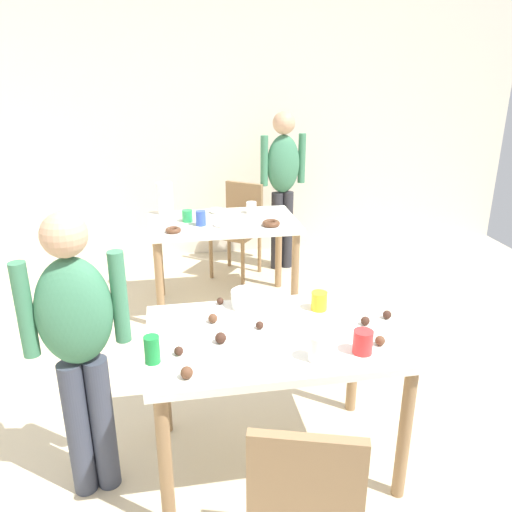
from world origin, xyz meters
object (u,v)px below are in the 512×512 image
chair_near_table (305,503)px  chair_far_table (239,224)px  person_adult_far (283,178)px  pitcher_far (165,198)px  person_girl_near (78,338)px  soda_can (152,350)px  mixing_bowl (247,299)px  dining_table_far (223,233)px  dining_table_near (275,351)px

chair_near_table → chair_far_table: 3.32m
person_adult_far → pitcher_far: size_ratio=5.84×
person_girl_near → soda_can: size_ratio=11.39×
person_adult_far → mixing_bowl: person_adult_far is taller
chair_near_table → person_girl_near: (-0.83, 0.74, 0.33)m
chair_near_table → person_girl_near: size_ratio=0.63×
dining_table_far → chair_near_table: size_ratio=1.35×
dining_table_near → chair_near_table: chair_near_table is taller
person_girl_near → person_adult_far: person_adult_far is taller
chair_far_table → mixing_bowl: size_ratio=5.18×
dining_table_near → pitcher_far: 2.19m
dining_table_far → person_adult_far: bearing=48.9°
dining_table_far → person_girl_near: size_ratio=0.85×
chair_far_table → person_adult_far: bearing=7.4°
chair_far_table → mixing_bowl: bearing=-97.3°
dining_table_far → person_girl_near: 2.06m
dining_table_near → soda_can: size_ratio=9.83×
dining_table_near → mixing_bowl: (-0.08, 0.30, 0.14)m
person_girl_near → person_adult_far: bearing=60.1°
person_girl_near → dining_table_far: bearing=65.6°
mixing_bowl → person_girl_near: bearing=-157.8°
person_girl_near → pitcher_far: 2.19m
person_girl_near → mixing_bowl: (0.79, 0.32, -0.03)m
chair_near_table → pitcher_far: pitcher_far is taller
dining_table_far → dining_table_near: bearing=-89.1°
dining_table_near → dining_table_far: size_ratio=1.02×
chair_near_table → person_girl_near: person_girl_near is taller
chair_far_table → dining_table_far: bearing=-108.2°
dining_table_near → person_adult_far: size_ratio=0.79×
dining_table_far → person_adult_far: 1.04m
person_adult_far → mixing_bowl: (-0.72, -2.31, -0.12)m
chair_far_table → person_adult_far: size_ratio=0.57×
chair_near_table → dining_table_far: bearing=89.5°
dining_table_near → dining_table_far: 1.85m
soda_can → pitcher_far: 2.29m
pitcher_far → chair_near_table: bearing=-81.7°
person_girl_near → mixing_bowl: person_girl_near is taller
chair_near_table → soda_can: (-0.51, 0.60, 0.31)m
chair_near_table → soda_can: bearing=130.2°
chair_near_table → soda_can: size_ratio=7.13×
chair_far_table → person_girl_near: (-1.08, -2.57, 0.33)m
dining_table_far → mixing_bowl: (-0.06, -1.55, 0.15)m
dining_table_far → person_girl_near: bearing=-114.4°
dining_table_far → soda_can: bearing=-104.9°
person_adult_far → mixing_bowl: bearing=-107.3°
soda_can → pitcher_far: size_ratio=0.47×
dining_table_near → dining_table_far: (-0.03, 1.85, -0.01)m
person_girl_near → mixing_bowl: size_ratio=8.28×
dining_table_far → chair_near_table: chair_near_table is taller
dining_table_near → person_adult_far: bearing=76.4°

